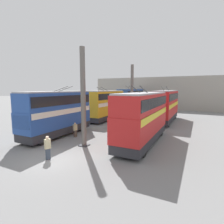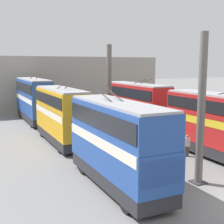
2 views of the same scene
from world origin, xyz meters
The scene contains 14 objects.
ground_plane centered at (0.00, 0.00, 0.00)m, with size 240.00×240.00×0.00m, color slate.
depot_back_wall centered at (36.37, 0.00, 4.12)m, with size 0.50×36.00×8.24m.
support_column_near centered at (3.75, 0.00, 4.32)m, with size 0.83×0.83×8.89m.
support_column_far centered at (16.45, 0.00, 4.32)m, with size 0.83×0.83×8.89m.
bus_left_near centered at (6.99, -4.65, 2.79)m, with size 10.07×2.54×5.51m.
bus_left_far centered at (19.50, -4.65, 2.85)m, with size 10.62×2.54×5.61m.
bus_right_near centered at (5.31, 4.65, 2.84)m, with size 9.06×2.54×5.59m.
bus_right_mid centered at (16.62, 4.65, 2.81)m, with size 9.31×2.54×5.56m.
bus_right_far centered at (28.78, 4.65, 3.01)m, with size 10.92×2.54×5.92m.
person_aisle_midway centered at (12.17, 0.73, 0.95)m, with size 0.46×0.47×1.78m.
person_aisle_foreground centered at (-0.11, 0.52, 0.96)m, with size 0.47×0.36×1.80m.
person_by_left_row centered at (8.45, -2.90, 0.90)m, with size 0.40×0.48×1.70m.
person_by_right_row centered at (5.75, 2.60, 0.83)m, with size 0.47×0.36×1.59m.
oil_drum centered at (18.18, -2.26, 0.44)m, with size 0.58×0.58×0.87m.
Camera 1 is at (-9.15, -9.33, 5.24)m, focal length 28.00 mm.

